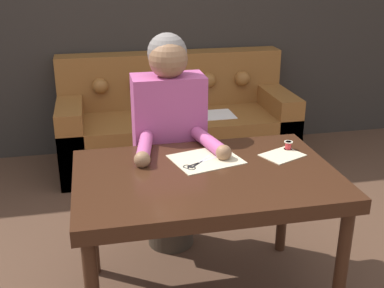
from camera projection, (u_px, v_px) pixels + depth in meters
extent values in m
cube|color=#2D2823|center=(131.00, 2.00, 4.02)|extent=(8.00, 0.06, 2.60)
cube|color=#381E11|center=(206.00, 179.00, 2.26)|extent=(1.23, 0.81, 0.07)
cylinder|color=#381E11|center=(341.00, 272.00, 2.19)|extent=(0.06, 0.06, 0.65)
cylinder|color=#381E11|center=(91.00, 222.00, 2.60)|extent=(0.06, 0.06, 0.65)
cylinder|color=#381E11|center=(283.00, 201.00, 2.81)|extent=(0.06, 0.06, 0.65)
cube|color=brown|center=(177.00, 138.00, 4.07)|extent=(1.92, 0.79, 0.44)
cube|color=brown|center=(171.00, 79.00, 4.17)|extent=(1.92, 0.22, 0.46)
cube|color=brown|center=(72.00, 137.00, 3.88)|extent=(0.20, 0.79, 0.60)
cube|color=brown|center=(274.00, 123.00, 4.21)|extent=(0.20, 0.79, 0.60)
sphere|color=brown|center=(100.00, 86.00, 3.93)|extent=(0.13, 0.13, 0.13)
sphere|color=brown|center=(137.00, 84.00, 3.99)|extent=(0.13, 0.13, 0.13)
sphere|color=brown|center=(173.00, 82.00, 4.05)|extent=(0.13, 0.13, 0.13)
sphere|color=brown|center=(208.00, 80.00, 4.11)|extent=(0.13, 0.13, 0.13)
sphere|color=brown|center=(242.00, 79.00, 4.17)|extent=(0.13, 0.13, 0.13)
cube|color=white|center=(216.00, 115.00, 3.96)|extent=(0.29, 0.27, 0.00)
cylinder|color=#33281E|center=(170.00, 210.00, 2.93)|extent=(0.28, 0.28, 0.44)
cube|color=#B24C84|center=(169.00, 129.00, 2.73)|extent=(0.40, 0.22, 0.62)
sphere|color=#896042|center=(168.00, 59.00, 2.57)|extent=(0.21, 0.21, 0.21)
sphere|color=slate|center=(167.00, 53.00, 2.58)|extent=(0.22, 0.22, 0.22)
cylinder|color=#B24C84|center=(145.00, 147.00, 2.45)|extent=(0.13, 0.33, 0.07)
sphere|color=#896042|center=(142.00, 160.00, 2.30)|extent=(0.08, 0.08, 0.08)
cylinder|color=#B24C84|center=(209.00, 142.00, 2.52)|extent=(0.14, 0.33, 0.07)
sphere|color=#896042|center=(224.00, 153.00, 2.38)|extent=(0.08, 0.08, 0.08)
cube|color=beige|center=(206.00, 159.00, 2.39)|extent=(0.38, 0.34, 0.00)
cube|color=beige|center=(282.00, 155.00, 2.44)|extent=(0.24, 0.22, 0.00)
cube|color=silver|center=(205.00, 159.00, 2.39)|extent=(0.09, 0.09, 0.00)
cube|color=black|center=(195.00, 166.00, 2.31)|extent=(0.06, 0.06, 0.00)
torus|color=black|center=(192.00, 168.00, 2.28)|extent=(0.04, 0.04, 0.01)
cube|color=silver|center=(208.00, 160.00, 2.38)|extent=(0.11, 0.06, 0.00)
cube|color=black|center=(193.00, 165.00, 2.32)|extent=(0.07, 0.04, 0.00)
torus|color=black|center=(187.00, 167.00, 2.30)|extent=(0.04, 0.04, 0.01)
cylinder|color=silver|center=(199.00, 163.00, 2.34)|extent=(0.01, 0.01, 0.01)
cylinder|color=red|center=(288.00, 146.00, 2.50)|extent=(0.03, 0.03, 0.04)
cylinder|color=beige|center=(289.00, 142.00, 2.50)|extent=(0.04, 0.04, 0.00)
cylinder|color=beige|center=(288.00, 149.00, 2.51)|extent=(0.04, 0.04, 0.00)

